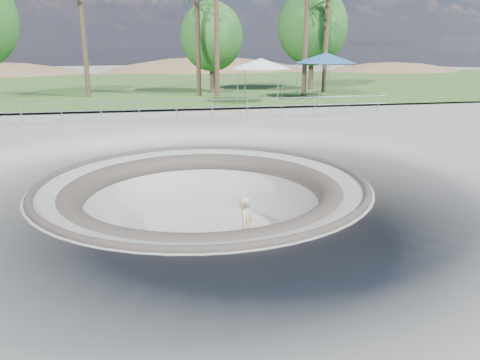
{
  "coord_description": "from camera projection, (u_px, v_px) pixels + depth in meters",
  "views": [
    {
      "loc": [
        -1.57,
        -13.92,
        4.15
      ],
      "look_at": [
        1.26,
        0.34,
        -0.1
      ],
      "focal_mm": 35.0,
      "sensor_mm": 36.0,
      "label": 1
    }
  ],
  "objects": [
    {
      "name": "distant_hills",
      "position": [
        184.0,
        120.0,
        71.06
      ],
      "size": [
        103.2,
        45.0,
        28.6
      ],
      "color": "brown",
      "rests_on": "ground"
    },
    {
      "name": "skater",
      "position": [
        246.0,
        226.0,
        13.51
      ],
      "size": [
        0.66,
        0.77,
        1.78
      ],
      "primitive_type": "imported",
      "rotation": [
        0.0,
        0.0,
        1.14
      ],
      "color": "#CDB784",
      "rests_on": "skateboard"
    },
    {
      "name": "ground",
      "position": [
        203.0,
        182.0,
        14.56
      ],
      "size": [
        180.0,
        180.0,
        0.0
      ],
      "primitive_type": "plane",
      "color": "gray",
      "rests_on": "ground"
    },
    {
      "name": "bushy_tree_right",
      "position": [
        313.0,
        27.0,
        39.99
      ],
      "size": [
        6.0,
        5.45,
        8.65
      ],
      "color": "brown",
      "rests_on": "ground"
    },
    {
      "name": "skate_bowl",
      "position": [
        204.0,
        236.0,
        15.07
      ],
      "size": [
        14.0,
        14.0,
        4.1
      ],
      "color": "gray",
      "rests_on": "ground"
    },
    {
      "name": "grass_strip",
      "position": [
        162.0,
        85.0,
        46.51
      ],
      "size": [
        180.0,
        36.0,
        0.12
      ],
      "color": "#3D6227",
      "rests_on": "ground"
    },
    {
      "name": "safety_railing",
      "position": [
        176.0,
        109.0,
        25.67
      ],
      "size": [
        25.0,
        0.06,
        1.03
      ],
      "color": "#979BA0",
      "rests_on": "ground"
    },
    {
      "name": "bushy_tree_mid",
      "position": [
        212.0,
        37.0,
        37.75
      ],
      "size": [
        5.05,
        4.59,
        7.29
      ],
      "color": "brown",
      "rests_on": "ground"
    },
    {
      "name": "skateboard",
      "position": [
        246.0,
        255.0,
        13.77
      ],
      "size": [
        0.82,
        0.24,
        0.09
      ],
      "color": "brown",
      "rests_on": "ground"
    },
    {
      "name": "canopy_white",
      "position": [
        261.0,
        64.0,
        31.87
      ],
      "size": [
        5.34,
        5.34,
        2.92
      ],
      "color": "#979BA0",
      "rests_on": "ground"
    },
    {
      "name": "canopy_blue",
      "position": [
        326.0,
        58.0,
        34.92
      ],
      "size": [
        6.18,
        6.18,
        3.24
      ],
      "color": "#979BA0",
      "rests_on": "ground"
    }
  ]
}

